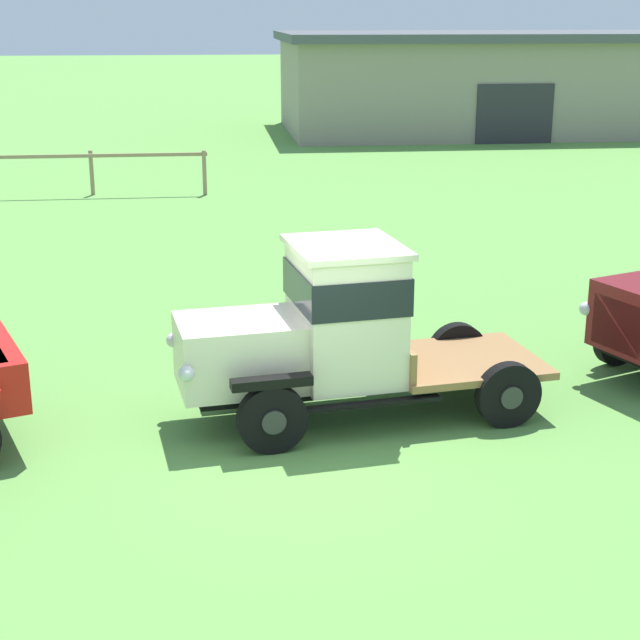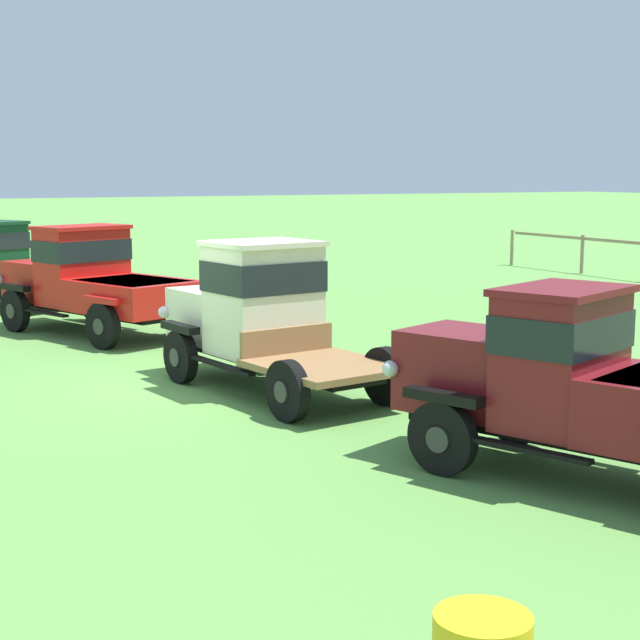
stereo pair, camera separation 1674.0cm
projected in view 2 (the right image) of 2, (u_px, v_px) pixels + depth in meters
ground_plane at (187, 388)px, 15.65m from camera, size 240.00×240.00×0.00m
vintage_truck_second_in_line at (92, 281)px, 20.83m from camera, size 5.47×3.56×2.29m
vintage_truck_midrow_center at (257, 312)px, 15.58m from camera, size 5.10×2.48×2.35m
vintage_truck_far_side at (581, 384)px, 10.83m from camera, size 4.76×3.15×2.16m
oil_drum_near_fence at (570, 341)px, 17.28m from camera, size 0.60×0.60×0.93m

